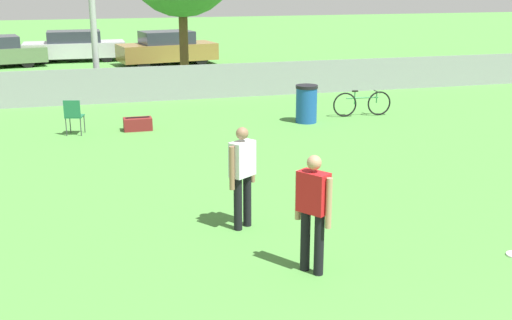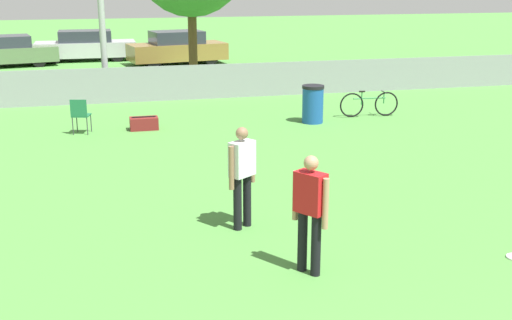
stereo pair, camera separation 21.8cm
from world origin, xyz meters
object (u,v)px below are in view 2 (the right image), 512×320
object	(u,v)px
parked_car_olive	(2,52)
parked_car_silver	(86,46)
folding_chair_sideline	(80,113)
player_receiver_white	(242,171)
bicycle_sideline	(369,104)
parked_car_tan	(177,48)
player_thrower_red	(310,207)
trash_bin	(313,104)
gear_bag_sideline	(144,123)

from	to	relation	value
parked_car_olive	parked_car_silver	size ratio (longest dim) A/B	1.06
parked_car_silver	folding_chair_sideline	bearing A→B (deg)	-90.09
player_receiver_white	parked_car_silver	size ratio (longest dim) A/B	0.36
player_receiver_white	parked_car_silver	xyz separation A→B (m)	(-2.44, 21.89, -0.25)
bicycle_sideline	parked_car_silver	xyz separation A→B (m)	(-7.73, 14.70, 0.32)
parked_car_tan	player_thrower_red	bearing A→B (deg)	-102.84
folding_chair_sideline	bicycle_sideline	distance (m)	7.80
bicycle_sideline	parked_car_olive	bearing A→B (deg)	133.75
parked_car_tan	parked_car_olive	bearing A→B (deg)	162.08
trash_bin	parked_car_olive	xyz separation A→B (m)	(-9.44, 13.80, 0.14)
bicycle_sideline	gear_bag_sideline	size ratio (longest dim) A/B	2.39
folding_chair_sideline	bicycle_sideline	bearing A→B (deg)	-163.67
player_receiver_white	parked_car_tan	size ratio (longest dim) A/B	0.36
player_receiver_white	parked_car_olive	world-z (taller)	player_receiver_white
player_thrower_red	parked_car_tan	world-z (taller)	player_thrower_red
player_receiver_white	parked_car_tan	world-z (taller)	player_receiver_white
player_receiver_white	player_thrower_red	bearing A→B (deg)	-109.34
parked_car_olive	parked_car_tan	xyz separation A→B (m)	(7.46, -1.02, 0.05)
folding_chair_sideline	bicycle_sideline	size ratio (longest dim) A/B	0.52
player_thrower_red	gear_bag_sideline	bearing A→B (deg)	155.02
player_thrower_red	parked_car_tan	distance (m)	21.40
parked_car_tan	player_receiver_white	bearing A→B (deg)	-104.53
folding_chair_sideline	parked_car_silver	size ratio (longest dim) A/B	0.20
player_thrower_red	bicycle_sideline	size ratio (longest dim) A/B	0.95
folding_chair_sideline	trash_bin	distance (m)	6.01
player_receiver_white	parked_car_olive	bearing A→B (deg)	70.98
bicycle_sideline	gear_bag_sideline	distance (m)	6.25
folding_chair_sideline	gear_bag_sideline	distance (m)	1.60
player_receiver_white	folding_chair_sideline	xyz separation A→B (m)	(-2.51, 7.01, -0.40)
player_thrower_red	trash_bin	xyz separation A→B (m)	(3.00, 8.60, -0.42)
parked_car_olive	parked_car_tan	bearing A→B (deg)	-19.21
bicycle_sideline	parked_car_silver	distance (m)	16.61
player_receiver_white	folding_chair_sideline	size ratio (longest dim) A/B	1.81
player_thrower_red	folding_chair_sideline	xyz separation A→B (m)	(-3.01, 8.77, -0.40)
folding_chair_sideline	parked_car_silver	bearing A→B (deg)	-75.30
folding_chair_sideline	parked_car_olive	size ratio (longest dim) A/B	0.19
player_thrower_red	folding_chair_sideline	bearing A→B (deg)	164.66
folding_chair_sideline	parked_car_tan	world-z (taller)	parked_car_tan
parked_car_silver	bicycle_sideline	bearing A→B (deg)	-62.09
player_thrower_red	bicycle_sideline	distance (m)	10.17
gear_bag_sideline	bicycle_sideline	bearing A→B (deg)	0.71
parked_car_olive	player_thrower_red	bearing A→B (deg)	-85.37
player_thrower_red	parked_car_silver	size ratio (longest dim) A/B	0.36
player_receiver_white	gear_bag_sideline	size ratio (longest dim) A/B	2.27
folding_chair_sideline	trash_bin	size ratio (longest dim) A/B	0.88
player_thrower_red	trash_bin	bearing A→B (deg)	126.47
player_receiver_white	folding_chair_sideline	distance (m)	7.45
folding_chair_sideline	player_receiver_white	bearing A→B (deg)	124.71
player_receiver_white	bicycle_sideline	bearing A→B (deg)	18.60
folding_chair_sideline	gear_bag_sideline	xyz separation A→B (m)	(1.55, 0.11, -0.36)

